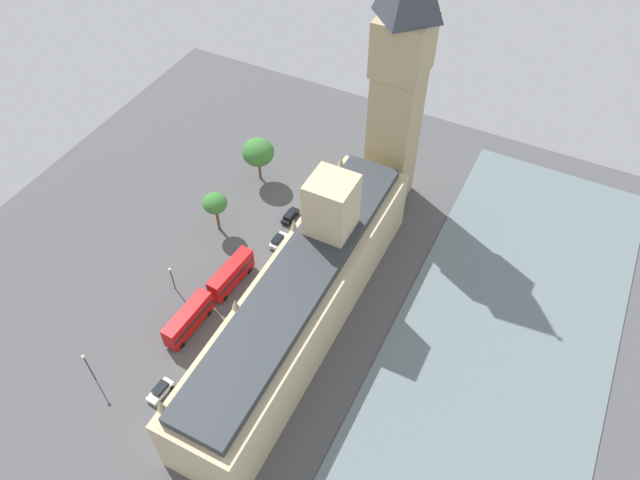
{
  "coord_description": "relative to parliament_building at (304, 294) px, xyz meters",
  "views": [
    {
      "loc": [
        -31.16,
        50.58,
        86.43
      ],
      "look_at": [
        1.0,
        -12.9,
        7.49
      ],
      "focal_mm": 33.78,
      "sensor_mm": 36.0,
      "label": 1
    }
  ],
  "objects": [
    {
      "name": "pedestrian_trailing",
      "position": [
        9.54,
        24.23,
        -6.64
      ],
      "size": [
        0.66,
        0.71,
        1.69
      ],
      "rotation": [
        0.0,
        0.0,
        2.55
      ],
      "color": "gray",
      "rests_on": "ground"
    },
    {
      "name": "plane_tree_opposite_hall",
      "position": [
        25.05,
        -11.5,
        -0.42
      ],
      "size": [
        4.63,
        4.63,
        9.03
      ],
      "color": "brown",
      "rests_on": "ground"
    },
    {
      "name": "car_black_under_trees",
      "position": [
        13.92,
        -20.14,
        -6.51
      ],
      "size": [
        1.89,
        4.57,
        1.74
      ],
      "rotation": [
        0.0,
        0.0,
        3.12
      ],
      "color": "black",
      "rests_on": "ground"
    },
    {
      "name": "clock_tower",
      "position": [
        -0.41,
        -35.74,
        20.6
      ],
      "size": [
        9.14,
        9.14,
        54.14
      ],
      "color": "tan",
      "rests_on": "ground"
    },
    {
      "name": "parliament_building",
      "position": [
        0.0,
        0.0,
        0.0
      ],
      "size": [
        13.01,
        60.9,
        24.28
      ],
      "color": "#CCBA8E",
      "rests_on": "ground"
    },
    {
      "name": "double_decker_bus_kerbside",
      "position": [
        15.43,
        -1.17,
        -4.77
      ],
      "size": [
        3.35,
        10.67,
        4.75
      ],
      "rotation": [
        0.0,
        0.0,
        3.06
      ],
      "color": "#B20C0F",
      "rests_on": "ground"
    },
    {
      "name": "river_thames",
      "position": [
        -31.66,
        1.14,
        -7.28
      ],
      "size": [
        35.23,
        119.28,
        0.25
      ],
      "primitive_type": "cube",
      "color": "slate",
      "rests_on": "ground"
    },
    {
      "name": "street_lamp_near_tower",
      "position": [
        24.65,
        25.21,
        -2.57
      ],
      "size": [
        0.56,
        0.56,
        7.01
      ],
      "color": "black",
      "rests_on": "ground"
    },
    {
      "name": "plane_tree_far_end",
      "position": [
        25.37,
        -27.88,
        -0.22
      ],
      "size": [
        6.58,
        6.58,
        10.01
      ],
      "color": "brown",
      "rests_on": "ground"
    },
    {
      "name": "double_decker_bus_by_river_gate",
      "position": [
        16.63,
        10.27,
        -4.77
      ],
      "size": [
        3.06,
        10.61,
        4.75
      ],
      "rotation": [
        0.0,
        0.0,
        -0.05
      ],
      "color": "#B20C0F",
      "rests_on": "ground"
    },
    {
      "name": "car_white_midblock",
      "position": [
        13.65,
        22.5,
        -6.51
      ],
      "size": [
        2.18,
        4.65,
        1.74
      ],
      "rotation": [
        0.0,
        0.0,
        -0.07
      ],
      "color": "silver",
      "rests_on": "ground"
    },
    {
      "name": "car_silver_leading",
      "position": [
        12.81,
        -13.36,
        -6.51
      ],
      "size": [
        1.98,
        4.39,
        1.74
      ],
      "rotation": [
        0.0,
        0.0,
        3.1
      ],
      "color": "#B7B7BC",
      "rests_on": "ground"
    },
    {
      "name": "street_lamp_corner",
      "position": [
        23.96,
        4.58,
        -3.31
      ],
      "size": [
        0.56,
        0.56,
        5.8
      ],
      "color": "black",
      "rests_on": "ground"
    },
    {
      "name": "ground_plane",
      "position": [
        1.99,
        1.14,
        -7.4
      ],
      "size": [
        132.53,
        132.53,
        0.0
      ],
      "primitive_type": "plane",
      "color": "#4C4C4F"
    }
  ]
}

